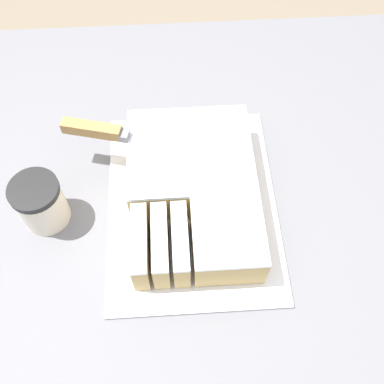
{
  "coord_description": "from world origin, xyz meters",
  "views": [
    {
      "loc": [
        0.02,
        -0.35,
        1.67
      ],
      "look_at": [
        0.04,
        0.05,
        0.99
      ],
      "focal_mm": 42.0,
      "sensor_mm": 36.0,
      "label": 1
    }
  ],
  "objects_px": {
    "cake": "(194,189)",
    "coffee_cup": "(41,203)",
    "cake_board": "(192,204)",
    "knife": "(111,133)"
  },
  "relations": [
    {
      "from": "cake",
      "to": "coffee_cup",
      "type": "height_order",
      "value": "coffee_cup"
    },
    {
      "from": "cake_board",
      "to": "knife",
      "type": "bearing_deg",
      "value": 143.25
    },
    {
      "from": "cake",
      "to": "coffee_cup",
      "type": "relative_size",
      "value": 3.27
    },
    {
      "from": "cake",
      "to": "coffee_cup",
      "type": "xyz_separation_m",
      "value": [
        -0.26,
        -0.01,
        0.0
      ]
    },
    {
      "from": "cake_board",
      "to": "cake",
      "type": "relative_size",
      "value": 1.26
    },
    {
      "from": "cake_board",
      "to": "knife",
      "type": "xyz_separation_m",
      "value": [
        -0.14,
        0.1,
        0.09
      ]
    },
    {
      "from": "knife",
      "to": "coffee_cup",
      "type": "bearing_deg",
      "value": -124.35
    },
    {
      "from": "cake_board",
      "to": "cake",
      "type": "xyz_separation_m",
      "value": [
        0.0,
        0.01,
        0.04
      ]
    },
    {
      "from": "cake",
      "to": "coffee_cup",
      "type": "distance_m",
      "value": 0.26
    },
    {
      "from": "cake_board",
      "to": "coffee_cup",
      "type": "height_order",
      "value": "coffee_cup"
    }
  ]
}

